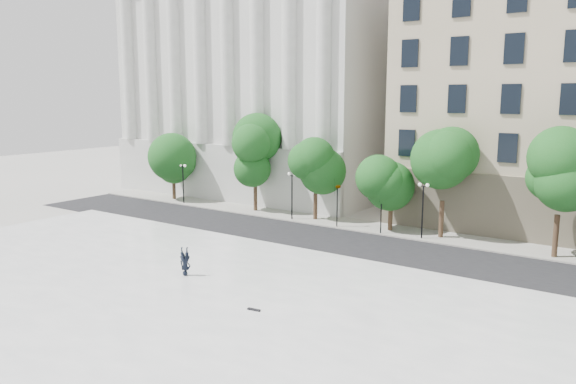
# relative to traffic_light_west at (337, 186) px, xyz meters

# --- Properties ---
(ground) EXTENTS (160.00, 160.00, 0.00)m
(ground) POSITION_rel_traffic_light_west_xyz_m (0.44, -22.30, -3.61)
(ground) COLOR #AEABA4
(ground) RESTS_ON ground
(plaza) EXTENTS (44.00, 22.00, 0.45)m
(plaza) POSITION_rel_traffic_light_west_xyz_m (0.44, -19.30, -3.38)
(plaza) COLOR white
(plaza) RESTS_ON ground
(street) EXTENTS (60.00, 8.00, 0.02)m
(street) POSITION_rel_traffic_light_west_xyz_m (0.44, -4.30, -3.60)
(street) COLOR black
(street) RESTS_ON ground
(far_sidewalk) EXTENTS (60.00, 4.00, 0.12)m
(far_sidewalk) POSITION_rel_traffic_light_west_xyz_m (0.44, 1.70, -3.55)
(far_sidewalk) COLOR #9D9B91
(far_sidewalk) RESTS_ON ground
(building_west) EXTENTS (31.50, 27.65, 25.60)m
(building_west) POSITION_rel_traffic_light_west_xyz_m (-16.56, 16.27, 9.28)
(building_west) COLOR silver
(building_west) RESTS_ON ground
(traffic_light_west) EXTENTS (0.91, 1.56, 4.12)m
(traffic_light_west) POSITION_rel_traffic_light_west_xyz_m (0.00, 0.00, 0.00)
(traffic_light_west) COLOR black
(traffic_light_west) RESTS_ON ground
(traffic_light_east) EXTENTS (0.47, 1.64, 4.15)m
(traffic_light_east) POSITION_rel_traffic_light_west_xyz_m (4.01, 0.00, 0.03)
(traffic_light_east) COLOR black
(traffic_light_east) RESTS_ON ground
(person_lying) EXTENTS (1.42, 1.79, 0.47)m
(person_lying) POSITION_rel_traffic_light_west_xyz_m (-0.37, -17.31, -2.92)
(person_lying) COLOR black
(person_lying) RESTS_ON plaza
(skateboard) EXTENTS (0.70, 0.26, 0.07)m
(skateboard) POSITION_rel_traffic_light_west_xyz_m (6.33, -19.33, -3.12)
(skateboard) COLOR black
(skateboard) RESTS_ON plaza
(street_trees) EXTENTS (45.00, 4.88, 7.51)m
(street_trees) POSITION_rel_traffic_light_west_xyz_m (0.23, 1.29, 1.40)
(street_trees) COLOR #382619
(street_trees) RESTS_ON ground
(lamp_posts) EXTENTS (37.38, 0.28, 4.49)m
(lamp_posts) POSITION_rel_traffic_light_west_xyz_m (0.93, 0.30, -0.62)
(lamp_posts) COLOR black
(lamp_posts) RESTS_ON ground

